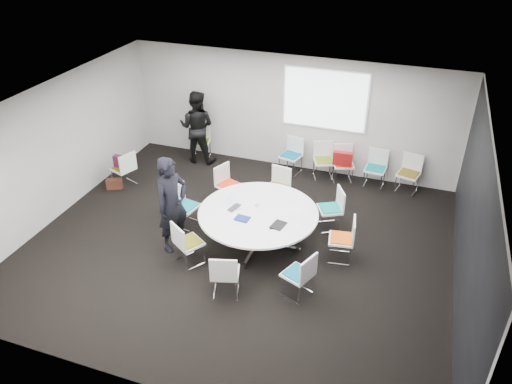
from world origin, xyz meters
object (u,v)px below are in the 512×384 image
(chair_ring_g, at_px, (225,281))
(chair_ring_f, at_px, (189,250))
(conference_table, at_px, (258,220))
(chair_ring_e, at_px, (186,213))
(chair_ring_a, at_px, (341,246))
(chair_back_d, at_px, (374,175))
(chair_back_a, at_px, (291,162))
(chair_back_c, at_px, (343,170))
(laptop, at_px, (236,208))
(chair_ring_c, at_px, (277,195))
(chair_back_e, at_px, (407,181))
(person_main, at_px, (172,205))
(person_back, at_px, (197,127))
(chair_ring_b, at_px, (330,216))
(maroon_bag, at_px, (122,162))
(chair_person_back, at_px, (201,148))
(chair_back_b, at_px, (323,167))
(cup, at_px, (257,204))
(chair_ring_d, at_px, (229,192))
(chair_ring_h, at_px, (298,282))
(chair_spare_left, at_px, (125,175))

(chair_ring_g, bearing_deg, chair_ring_f, 133.14)
(conference_table, distance_m, chair_ring_e, 1.63)
(chair_ring_a, height_order, chair_back_d, same)
(chair_back_a, height_order, chair_back_d, same)
(chair_back_c, height_order, laptop, chair_back_c)
(chair_ring_g, bearing_deg, chair_ring_c, 73.76)
(chair_back_c, bearing_deg, chair_back_e, 160.23)
(chair_ring_f, relative_size, person_main, 0.46)
(chair_ring_f, bearing_deg, person_back, 145.70)
(laptop, bearing_deg, chair_ring_f, 163.59)
(chair_ring_b, xyz_separation_m, person_back, (-3.80, 1.86, 0.65))
(chair_ring_e, distance_m, maroon_bag, 2.34)
(chair_back_e, xyz_separation_m, chair_person_back, (-5.17, 0.00, 0.00))
(chair_ring_e, xyz_separation_m, chair_back_b, (2.21, 2.90, 0.00))
(chair_ring_b, bearing_deg, chair_back_b, -11.91)
(chair_ring_b, xyz_separation_m, chair_ring_f, (-2.21, -1.97, 0.00))
(chair_back_a, xyz_separation_m, cup, (0.11, -2.84, 0.50))
(chair_ring_f, relative_size, chair_back_d, 1.00)
(conference_table, height_order, chair_ring_g, chair_ring_g)
(chair_ring_d, height_order, laptop, chair_ring_d)
(chair_ring_c, height_order, chair_person_back, same)
(chair_ring_c, xyz_separation_m, maroon_bag, (-3.63, -0.33, 0.34))
(chair_back_a, bearing_deg, cup, 106.15)
(chair_back_e, distance_m, chair_person_back, 5.17)
(chair_ring_d, relative_size, chair_back_c, 1.00)
(chair_ring_h, height_order, chair_back_b, same)
(chair_back_e, relative_size, cup, 9.78)
(cup, bearing_deg, chair_ring_d, 134.64)
(chair_ring_a, height_order, chair_ring_c, same)
(chair_ring_e, relative_size, chair_ring_h, 1.00)
(chair_ring_a, height_order, laptop, chair_ring_a)
(chair_ring_a, xyz_separation_m, chair_back_b, (-1.00, 2.96, 0.00))
(chair_ring_c, xyz_separation_m, chair_ring_e, (-1.54, -1.32, 0.00))
(chair_back_d, bearing_deg, person_back, 6.83)
(chair_ring_c, height_order, chair_back_c, same)
(laptop, bearing_deg, chair_ring_a, -72.31)
(chair_spare_left, height_order, cup, chair_spare_left)
(chair_back_c, relative_size, person_back, 0.47)
(chair_back_c, distance_m, chair_back_d, 0.75)
(chair_ring_a, relative_size, person_main, 0.46)
(person_back, bearing_deg, chair_ring_g, 114.56)
(chair_back_d, bearing_deg, chair_person_back, 4.69)
(chair_ring_e, relative_size, chair_ring_g, 1.00)
(chair_ring_c, bearing_deg, laptop, 85.53)
(chair_back_d, relative_size, chair_person_back, 1.00)
(chair_back_d, distance_m, person_back, 4.47)
(chair_back_d, bearing_deg, chair_back_e, -175.34)
(chair_ring_a, bearing_deg, cup, 77.07)
(chair_ring_g, distance_m, chair_person_back, 5.22)
(chair_ring_f, distance_m, chair_ring_h, 2.13)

